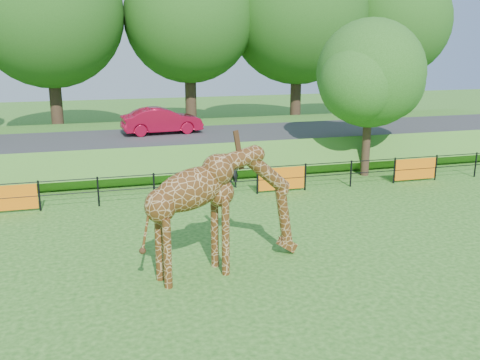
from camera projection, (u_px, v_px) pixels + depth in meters
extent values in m
plane|color=#215816|center=(277.00, 289.00, 12.92)|extent=(90.00, 90.00, 0.00)
cube|color=#215816|center=(176.00, 145.00, 27.20)|extent=(40.00, 9.00, 1.30)
cube|color=#323335|center=(180.00, 136.00, 25.62)|extent=(40.00, 5.00, 0.12)
imported|color=#B00C2D|center=(162.00, 121.00, 25.88)|extent=(3.94, 1.70, 1.26)
imported|color=black|center=(232.00, 170.00, 21.61)|extent=(0.54, 0.37, 1.45)
cylinder|color=#332617|center=(366.00, 140.00, 23.40)|extent=(0.36, 0.36, 3.20)
sphere|color=#235317|center=(370.00, 73.00, 22.68)|extent=(4.60, 4.60, 4.60)
sphere|color=#235317|center=(385.00, 82.00, 23.73)|extent=(3.45, 3.45, 3.45)
sphere|color=#235317|center=(358.00, 83.00, 21.88)|extent=(3.22, 3.22, 3.22)
cylinder|color=#332617|center=(56.00, 99.00, 31.23)|extent=(0.70, 0.70, 5.00)
sphere|color=#1E4E14|center=(48.00, 13.00, 30.01)|extent=(8.40, 8.40, 8.40)
cylinder|color=#332617|center=(191.00, 95.00, 33.30)|extent=(0.70, 0.70, 5.00)
sphere|color=#1E4E14|center=(189.00, 18.00, 32.13)|extent=(7.80, 7.80, 7.80)
cylinder|color=#332617|center=(296.00, 92.00, 35.12)|extent=(0.70, 0.70, 5.00)
sphere|color=#1E4E14|center=(298.00, 14.00, 33.87)|extent=(8.80, 8.80, 8.80)
cylinder|color=#332617|center=(390.00, 90.00, 36.94)|extent=(0.70, 0.70, 5.00)
sphere|color=#1E4E14|center=(395.00, 22.00, 35.79)|extent=(7.40, 7.40, 7.40)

